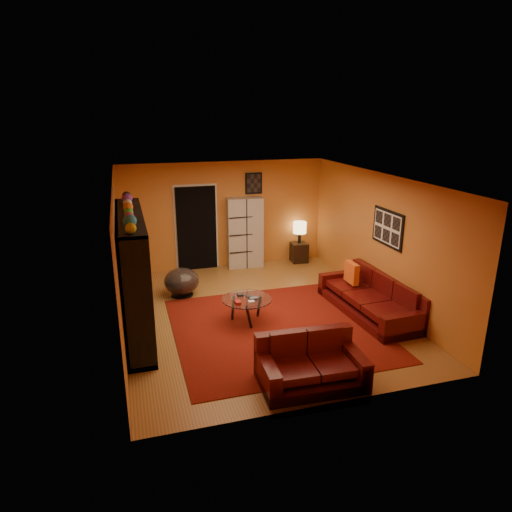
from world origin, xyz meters
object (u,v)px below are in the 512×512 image
object	(u,v)px
storage_cabinet	(245,233)
table_lamp	(300,228)
tv	(137,279)
side_table	(299,252)
coffee_table	(247,301)
bowl_chair	(182,281)
entertainment_unit	(134,274)
sofa	(374,299)
loveseat	(309,364)

from	to	relation	value
storage_cabinet	table_lamp	size ratio (longest dim) A/B	3.14
storage_cabinet	table_lamp	distance (m)	1.43
tv	storage_cabinet	xyz separation A→B (m)	(2.69, 2.88, -0.10)
storage_cabinet	side_table	distance (m)	1.56
coffee_table	bowl_chair	xyz separation A→B (m)	(-0.99, 1.60, -0.10)
entertainment_unit	bowl_chair	size ratio (longest dim) A/B	4.09
bowl_chair	side_table	bearing A→B (deg)	24.03
tv	storage_cabinet	size ratio (longest dim) A/B	0.50
sofa	side_table	size ratio (longest dim) A/B	4.92
side_table	loveseat	bearing A→B (deg)	-109.98
side_table	table_lamp	size ratio (longest dim) A/B	0.90
storage_cabinet	table_lamp	bearing A→B (deg)	1.80
side_table	table_lamp	bearing A→B (deg)	63.43
bowl_chair	tv	bearing A→B (deg)	-123.15
loveseat	storage_cabinet	size ratio (longest dim) A/B	0.87
sofa	loveseat	xyz separation A→B (m)	(-2.12, -1.85, 0.00)
tv	loveseat	size ratio (longest dim) A/B	0.58
entertainment_unit	loveseat	world-z (taller)	entertainment_unit
loveseat	coffee_table	distance (m)	2.16
side_table	storage_cabinet	bearing A→B (deg)	178.00
entertainment_unit	table_lamp	xyz separation A→B (m)	(4.18, 2.75, -0.15)
storage_cabinet	bowl_chair	size ratio (longest dim) A/B	2.37
loveseat	storage_cabinet	world-z (taller)	storage_cabinet
coffee_table	side_table	size ratio (longest dim) A/B	1.83
tv	storage_cabinet	world-z (taller)	storage_cabinet
loveseat	side_table	xyz separation A→B (m)	(1.88, 5.17, -0.04)
coffee_table	tv	bearing A→B (deg)	173.84
sofa	bowl_chair	xyz separation A→B (m)	(-3.45, 1.88, 0.04)
coffee_table	loveseat	bearing A→B (deg)	-80.75
coffee_table	table_lamp	size ratio (longest dim) A/B	1.65
storage_cabinet	coffee_table	bearing A→B (deg)	-100.62
storage_cabinet	bowl_chair	world-z (taller)	storage_cabinet
tv	coffee_table	xyz separation A→B (m)	(1.90, -0.21, -0.55)
coffee_table	table_lamp	world-z (taller)	table_lamp
coffee_table	side_table	distance (m)	3.77
side_table	bowl_chair	bearing A→B (deg)	-155.97
entertainment_unit	loveseat	size ratio (longest dim) A/B	1.98
storage_cabinet	loveseat	bearing A→B (deg)	-91.09
entertainment_unit	side_table	xyz separation A→B (m)	(4.18, 2.75, -0.80)
sofa	entertainment_unit	bearing A→B (deg)	169.66
sofa	storage_cabinet	bearing A→B (deg)	113.41
bowl_chair	table_lamp	world-z (taller)	table_lamp
tv	storage_cabinet	bearing A→B (deg)	-43.07
entertainment_unit	storage_cabinet	xyz separation A→B (m)	(2.74, 2.80, -0.18)
entertainment_unit	bowl_chair	bearing A→B (deg)	53.83
coffee_table	bowl_chair	size ratio (longest dim) A/B	1.25
tv	table_lamp	xyz separation A→B (m)	(4.13, 2.83, -0.07)
tv	sofa	xyz separation A→B (m)	(4.37, -0.49, -0.69)
loveseat	table_lamp	xyz separation A→B (m)	(1.88, 5.17, 0.61)
loveseat	table_lamp	distance (m)	5.53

